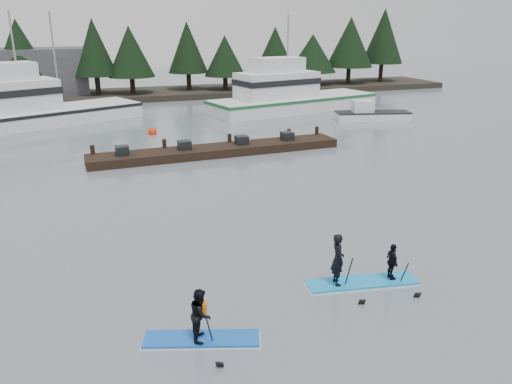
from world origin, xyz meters
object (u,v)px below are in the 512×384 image
object	(u,v)px
fishing_boat_large	(28,117)
paddleboard_duo	(360,268)
floating_dock	(218,150)
paddleboard_solo	(201,322)
fishing_boat_medium	(290,103)

from	to	relation	value
fishing_boat_large	paddleboard_duo	size ratio (longest dim) A/B	4.76
floating_dock	paddleboard_duo	distance (m)	16.38
paddleboard_solo	paddleboard_duo	distance (m)	5.20
fishing_boat_medium	paddleboard_solo	distance (m)	34.02
floating_dock	paddleboard_duo	world-z (taller)	paddleboard_duo
paddleboard_solo	paddleboard_duo	world-z (taller)	paddleboard_duo
paddleboard_duo	floating_dock	bearing A→B (deg)	99.09
paddleboard_solo	fishing_boat_medium	bearing A→B (deg)	81.41
fishing_boat_large	floating_dock	world-z (taller)	fishing_boat_large
fishing_boat_large	paddleboard_solo	size ratio (longest dim) A/B	5.60
floating_dock	paddleboard_solo	xyz separation A→B (m)	(-5.25, -17.53, 0.30)
fishing_boat_medium	fishing_boat_large	bearing A→B (deg)	166.68
fishing_boat_large	paddleboard_duo	xyz separation A→B (m)	(10.97, -29.51, -0.13)
fishing_boat_medium	paddleboard_duo	distance (m)	30.96
floating_dock	fishing_boat_medium	bearing A→B (deg)	49.76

